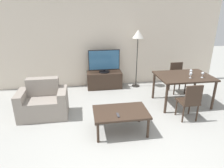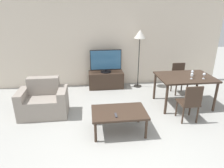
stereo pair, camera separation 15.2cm
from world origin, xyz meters
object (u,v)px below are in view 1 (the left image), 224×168
(dining_chair_near, at_px, (190,100))
(remote_primary, at_px, (118,115))
(dining_table, at_px, (184,79))
(wine_glass_left, at_px, (191,71))
(floor_lamp, at_px, (138,37))
(wine_glass_right, at_px, (191,74))
(tv, at_px, (104,61))
(coffee_table, at_px, (121,113))
(tv_stand, at_px, (104,80))
(wine_glass_center, at_px, (203,74))
(dining_chair_far, at_px, (177,76))
(armchair, at_px, (43,103))

(dining_chair_near, height_order, remote_primary, dining_chair_near)
(dining_table, distance_m, wine_glass_left, 0.25)
(floor_lamp, xyz_separation_m, wine_glass_right, (0.88, -1.55, -0.65))
(dining_table, relative_size, wine_glass_left, 9.04)
(tv, xyz_separation_m, dining_table, (1.82, -1.39, -0.16))
(coffee_table, distance_m, wine_glass_left, 2.23)
(wine_glass_right, bearing_deg, dining_table, 105.56)
(dining_chair_near, bearing_deg, tv_stand, 126.18)
(dining_chair_near, bearing_deg, coffee_table, -172.74)
(floor_lamp, height_order, wine_glass_center, floor_lamp)
(floor_lamp, bearing_deg, coffee_table, -112.26)
(tv_stand, distance_m, dining_chair_far, 2.15)
(tv_stand, bearing_deg, floor_lamp, -2.28)
(dining_chair_far, bearing_deg, wine_glass_center, -83.84)
(dining_chair_near, bearing_deg, armchair, 167.81)
(armchair, bearing_deg, coffee_table, -28.73)
(tv, relative_size, wine_glass_right, 6.34)
(dining_chair_near, height_order, dining_chair_far, same)
(armchair, distance_m, tv_stand, 2.16)
(tv_stand, height_order, dining_chair_far, dining_chair_far)
(dining_chair_far, distance_m, wine_glass_left, 0.88)
(tv, xyz_separation_m, coffee_table, (0.04, -2.37, -0.44))
(wine_glass_left, height_order, wine_glass_center, same)
(dining_chair_near, bearing_deg, wine_glass_left, 62.94)
(tv_stand, bearing_deg, armchair, -136.23)
(tv, height_order, wine_glass_center, tv)
(dining_table, bearing_deg, wine_glass_left, -1.67)
(remote_primary, bearing_deg, wine_glass_left, 29.13)
(remote_primary, bearing_deg, floor_lamp, 67.38)
(tv_stand, xyz_separation_m, dining_table, (1.82, -1.39, 0.43))
(wine_glass_center, bearing_deg, tv_stand, 143.14)
(wine_glass_center, relative_size, wine_glass_right, 1.00)
(armchair, relative_size, dining_chair_far, 1.25)
(wine_glass_center, bearing_deg, wine_glass_right, 174.24)
(dining_table, distance_m, remote_primary, 2.19)
(coffee_table, bearing_deg, dining_chair_near, 7.26)
(dining_table, distance_m, dining_chair_far, 0.84)
(tv_stand, distance_m, wine_glass_left, 2.51)
(armchair, height_order, remote_primary, armchair)
(dining_table, distance_m, wine_glass_right, 0.28)
(tv, relative_size, coffee_table, 0.88)
(floor_lamp, distance_m, wine_glass_right, 1.90)
(tv, xyz_separation_m, dining_chair_far, (2.05, -0.61, -0.37))
(tv_stand, bearing_deg, remote_primary, -90.93)
(armchair, bearing_deg, dining_chair_near, -12.19)
(wine_glass_left, bearing_deg, armchair, -178.46)
(dining_chair_near, height_order, wine_glass_center, wine_glass_center)
(armchair, relative_size, wine_glass_left, 7.30)
(wine_glass_right, bearing_deg, remote_primary, -153.94)
(tv_stand, bearing_deg, dining_table, -37.43)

